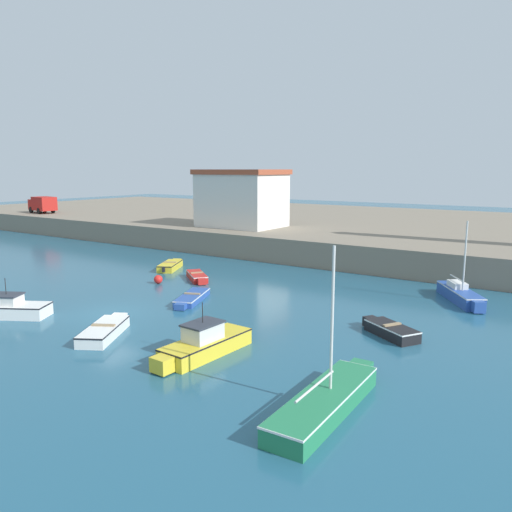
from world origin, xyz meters
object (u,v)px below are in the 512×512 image
dinghy_black_8 (390,330)px  dinghy_yellow_2 (171,265)px  dinghy_red_5 (197,276)px  mooring_buoy (158,279)px  harbor_shed_near_wharf (242,198)px  dinghy_blue_0 (192,298)px  motorboat_yellow_4 (204,344)px  truck_on_quay (42,204)px  sailboat_blue_6 (460,294)px  motorboat_white_3 (8,308)px  sailboat_green_7 (326,400)px  dinghy_white_1 (105,330)px

dinghy_black_8 → dinghy_yellow_2: bearing=163.3°
dinghy_red_5 → dinghy_black_8: dinghy_black_8 is taller
dinghy_red_5 → mooring_buoy: mooring_buoy is taller
dinghy_black_8 → harbor_shed_near_wharf: bearing=140.0°
mooring_buoy → harbor_shed_near_wharf: bearing=105.9°
dinghy_red_5 → dinghy_blue_0: bearing=-52.6°
dinghy_red_5 → harbor_shed_near_wharf: (-6.34, 14.52, 4.86)m
motorboat_yellow_4 → truck_on_quay: bearing=153.7°
dinghy_blue_0 → dinghy_yellow_2: 10.46m
sailboat_blue_6 → dinghy_blue_0: bearing=-146.1°
dinghy_blue_0 → dinghy_black_8: 12.38m
dinghy_red_5 → mooring_buoy: size_ratio=5.35×
motorboat_white_3 → harbor_shed_near_wharf: bearing=97.8°
dinghy_red_5 → sailboat_blue_6: bearing=14.4°
sailboat_blue_6 → dinghy_black_8: 8.86m
motorboat_white_3 → dinghy_red_5: motorboat_white_3 is taller
sailboat_blue_6 → dinghy_red_5: bearing=-165.6°
mooring_buoy → sailboat_green_7: bearing=-29.8°
dinghy_yellow_2 → truck_on_quay: bearing=162.5°
motorboat_yellow_4 → dinghy_black_8: (5.88, 7.07, -0.22)m
dinghy_yellow_2 → motorboat_white_3: motorboat_white_3 is taller
dinghy_blue_0 → harbor_shed_near_wharf: harbor_shed_near_wharf is taller
dinghy_blue_0 → dinghy_red_5: bearing=127.4°
dinghy_yellow_2 → motorboat_yellow_4: size_ratio=0.73×
dinghy_white_1 → dinghy_red_5: bearing=110.3°
motorboat_yellow_4 → dinghy_red_5: size_ratio=1.60×
motorboat_yellow_4 → harbor_shed_near_wharf: harbor_shed_near_wharf is taller
motorboat_yellow_4 → sailboat_blue_6: sailboat_blue_6 is taller
dinghy_yellow_2 → dinghy_black_8: 21.36m
dinghy_yellow_2 → dinghy_red_5: 4.81m
motorboat_white_3 → truck_on_quay: truck_on_quay is taller
motorboat_yellow_4 → sailboat_green_7: sailboat_green_7 is taller
dinghy_red_5 → motorboat_white_3: bearing=-101.3°
dinghy_white_1 → harbor_shed_near_wharf: (-10.81, 26.60, 4.83)m
harbor_shed_near_wharf → motorboat_yellow_4: bearing=-57.5°
dinghy_blue_0 → sailboat_blue_6: bearing=33.9°
dinghy_blue_0 → sailboat_green_7: bearing=-31.9°
motorboat_yellow_4 → sailboat_blue_6: size_ratio=1.06×
motorboat_yellow_4 → dinghy_black_8: 9.20m
mooring_buoy → harbor_shed_near_wharf: 18.30m
sailboat_blue_6 → dinghy_black_8: (-1.38, -8.75, -0.15)m
motorboat_yellow_4 → truck_on_quay: 53.73m
dinghy_blue_0 → motorboat_yellow_4: bearing=-45.3°
motorboat_white_3 → harbor_shed_near_wharf: (-3.75, 27.43, 4.66)m
harbor_shed_near_wharf → dinghy_blue_0: bearing=-62.6°
sailboat_green_7 → harbor_shed_near_wharf: bearing=130.1°
motorboat_yellow_4 → harbor_shed_near_wharf: bearing=122.5°
dinghy_blue_0 → truck_on_quay: (-41.61, 17.21, 3.18)m
dinghy_red_5 → mooring_buoy: bearing=-121.6°
dinghy_white_1 → motorboat_white_3: size_ratio=0.89×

